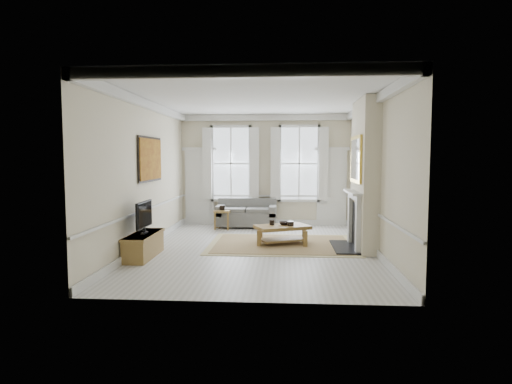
# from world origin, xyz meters

# --- Properties ---
(floor) EXTENTS (7.20, 7.20, 0.00)m
(floor) POSITION_xyz_m (0.00, 0.00, 0.00)
(floor) COLOR #B7B5AD
(floor) RESTS_ON ground
(ceiling) EXTENTS (7.20, 7.20, 0.00)m
(ceiling) POSITION_xyz_m (0.00, 0.00, 3.40)
(ceiling) COLOR white
(ceiling) RESTS_ON back_wall
(back_wall) EXTENTS (5.20, 0.00, 5.20)m
(back_wall) POSITION_xyz_m (0.00, 3.60, 1.70)
(back_wall) COLOR beige
(back_wall) RESTS_ON floor
(left_wall) EXTENTS (0.00, 7.20, 7.20)m
(left_wall) POSITION_xyz_m (-2.60, 0.00, 1.70)
(left_wall) COLOR beige
(left_wall) RESTS_ON floor
(right_wall) EXTENTS (0.00, 7.20, 7.20)m
(right_wall) POSITION_xyz_m (2.60, 0.00, 1.70)
(right_wall) COLOR beige
(right_wall) RESTS_ON floor
(window_left) EXTENTS (1.26, 0.20, 2.20)m
(window_left) POSITION_xyz_m (-1.05, 3.55, 1.90)
(window_left) COLOR #B2BCC6
(window_left) RESTS_ON back_wall
(window_right) EXTENTS (1.26, 0.20, 2.20)m
(window_right) POSITION_xyz_m (1.05, 3.55, 1.90)
(window_right) COLOR #B2BCC6
(window_right) RESTS_ON back_wall
(door_left) EXTENTS (0.90, 0.08, 2.30)m
(door_left) POSITION_xyz_m (-2.05, 3.56, 1.15)
(door_left) COLOR silver
(door_left) RESTS_ON floor
(door_right) EXTENTS (0.90, 0.08, 2.30)m
(door_right) POSITION_xyz_m (2.05, 3.56, 1.15)
(door_right) COLOR silver
(door_right) RESTS_ON floor
(painting) EXTENTS (0.05, 1.66, 1.06)m
(painting) POSITION_xyz_m (-2.56, 0.30, 2.05)
(painting) COLOR #AF7D1E
(painting) RESTS_ON left_wall
(chimney_breast) EXTENTS (0.35, 1.70, 3.38)m
(chimney_breast) POSITION_xyz_m (2.43, 0.20, 1.70)
(chimney_breast) COLOR beige
(chimney_breast) RESTS_ON floor
(hearth) EXTENTS (0.55, 1.50, 0.05)m
(hearth) POSITION_xyz_m (2.00, 0.20, 0.03)
(hearth) COLOR black
(hearth) RESTS_ON floor
(fireplace) EXTENTS (0.21, 1.45, 1.33)m
(fireplace) POSITION_xyz_m (2.20, 0.20, 0.73)
(fireplace) COLOR silver
(fireplace) RESTS_ON floor
(mirror) EXTENTS (0.06, 1.26, 1.06)m
(mirror) POSITION_xyz_m (2.21, 0.20, 2.05)
(mirror) COLOR gold
(mirror) RESTS_ON chimney_breast
(sofa) EXTENTS (1.78, 0.87, 0.84)m
(sofa) POSITION_xyz_m (-0.53, 3.11, 0.35)
(sofa) COLOR #61615F
(sofa) RESTS_ON floor
(side_table) EXTENTS (0.47, 0.47, 0.56)m
(side_table) POSITION_xyz_m (-1.20, 2.65, 0.45)
(side_table) COLOR brown
(side_table) RESTS_ON floor
(rug) EXTENTS (3.50, 2.60, 0.02)m
(rug) POSITION_xyz_m (0.56, 0.55, 0.01)
(rug) COLOR olive
(rug) RESTS_ON floor
(coffee_table) EXTENTS (1.43, 1.17, 0.46)m
(coffee_table) POSITION_xyz_m (0.56, 0.55, 0.38)
(coffee_table) COLOR brown
(coffee_table) RESTS_ON rug
(ceramic_pot_a) EXTENTS (0.12, 0.12, 0.12)m
(ceramic_pot_a) POSITION_xyz_m (0.31, 0.60, 0.53)
(ceramic_pot_a) COLOR black
(ceramic_pot_a) RESTS_ON coffee_table
(ceramic_pot_b) EXTENTS (0.15, 0.15, 0.11)m
(ceramic_pot_b) POSITION_xyz_m (0.76, 0.50, 0.52)
(ceramic_pot_b) COLOR black
(ceramic_pot_b) RESTS_ON coffee_table
(bowl) EXTENTS (0.31, 0.31, 0.07)m
(bowl) POSITION_xyz_m (0.61, 0.65, 0.50)
(bowl) COLOR black
(bowl) RESTS_ON coffee_table
(tv_stand) EXTENTS (0.45, 1.41, 0.50)m
(tv_stand) POSITION_xyz_m (-2.34, -0.96, 0.25)
(tv_stand) COLOR brown
(tv_stand) RESTS_ON floor
(tv) EXTENTS (0.08, 0.90, 0.68)m
(tv) POSITION_xyz_m (-2.32, -0.96, 0.90)
(tv) COLOR black
(tv) RESTS_ON tv_stand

